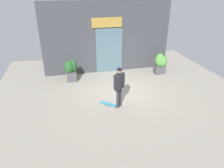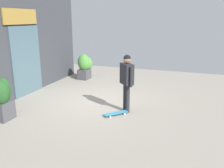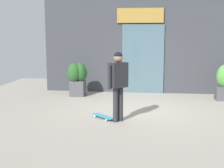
% 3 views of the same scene
% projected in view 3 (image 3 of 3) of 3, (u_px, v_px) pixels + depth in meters
% --- Properties ---
extents(ground_plane, '(12.00, 12.00, 0.00)m').
position_uv_depth(ground_plane, '(137.00, 111.00, 9.24)').
color(ground_plane, gray).
extents(building_facade, '(7.33, 0.31, 3.99)m').
position_uv_depth(building_facade, '(142.00, 40.00, 11.88)').
color(building_facade, '#383A3F').
rests_on(building_facade, ground_plane).
extents(skateboarder, '(0.51, 0.50, 1.78)m').
position_uv_depth(skateboarder, '(118.00, 79.00, 7.97)').
color(skateboarder, '#28282D').
rests_on(skateboarder, ground_plane).
extents(skateboard, '(0.68, 0.66, 0.08)m').
position_uv_depth(skateboard, '(103.00, 116.00, 8.38)').
color(skateboard, teal).
rests_on(skateboard, ground_plane).
extents(planter_box_left, '(0.67, 0.65, 1.20)m').
position_uv_depth(planter_box_left, '(78.00, 77.00, 11.34)').
color(planter_box_left, '#47474C').
rests_on(planter_box_left, ground_plane).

